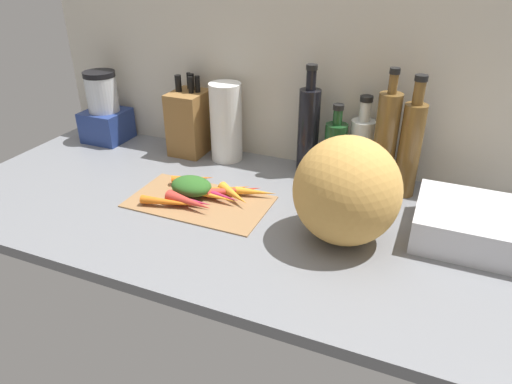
% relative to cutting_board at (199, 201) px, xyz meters
% --- Properties ---
extents(ground_plane, '(1.70, 0.80, 0.03)m').
position_rel_cutting_board_xyz_m(ground_plane, '(0.09, 0.02, -0.02)').
color(ground_plane, slate).
extents(wall_back, '(1.70, 0.03, 0.60)m').
position_rel_cutting_board_xyz_m(wall_back, '(0.09, 0.40, 0.30)').
color(wall_back, beige).
rests_on(wall_back, ground_plane).
extents(cutting_board, '(0.40, 0.23, 0.01)m').
position_rel_cutting_board_xyz_m(cutting_board, '(0.00, 0.00, 0.00)').
color(cutting_board, '#997047').
rests_on(cutting_board, ground_plane).
extents(carrot_0, '(0.12, 0.10, 0.02)m').
position_rel_cutting_board_xyz_m(carrot_0, '(0.06, 0.07, 0.02)').
color(carrot_0, orange).
rests_on(carrot_0, cutting_board).
extents(carrot_1, '(0.18, 0.06, 0.03)m').
position_rel_cutting_board_xyz_m(carrot_1, '(-0.05, -0.06, 0.02)').
color(carrot_1, orange).
rests_on(carrot_1, cutting_board).
extents(carrot_2, '(0.13, 0.09, 0.03)m').
position_rel_cutting_board_xyz_m(carrot_2, '(-0.07, 0.09, 0.02)').
color(carrot_2, orange).
rests_on(carrot_2, cutting_board).
extents(carrot_3, '(0.10, 0.09, 0.03)m').
position_rel_cutting_board_xyz_m(carrot_3, '(-0.06, 0.01, 0.02)').
color(carrot_3, orange).
rests_on(carrot_3, cutting_board).
extents(carrot_4, '(0.12, 0.03, 0.02)m').
position_rel_cutting_board_xyz_m(carrot_4, '(-0.01, -0.03, 0.02)').
color(carrot_4, '#B2264C').
rests_on(carrot_4, cutting_board).
extents(carrot_5, '(0.12, 0.09, 0.03)m').
position_rel_cutting_board_xyz_m(carrot_5, '(0.09, 0.04, 0.02)').
color(carrot_5, orange).
rests_on(carrot_5, cutting_board).
extents(carrot_6, '(0.12, 0.05, 0.02)m').
position_rel_cutting_board_xyz_m(carrot_6, '(0.14, 0.09, 0.02)').
color(carrot_6, orange).
rests_on(carrot_6, cutting_board).
extents(carrot_7, '(0.15, 0.12, 0.03)m').
position_rel_cutting_board_xyz_m(carrot_7, '(0.08, 0.07, 0.02)').
color(carrot_7, red).
rests_on(carrot_7, cutting_board).
extents(carrot_8, '(0.17, 0.04, 0.03)m').
position_rel_cutting_board_xyz_m(carrot_8, '(0.03, 0.01, 0.02)').
color(carrot_8, orange).
rests_on(carrot_8, cutting_board).
extents(carrot_9, '(0.15, 0.05, 0.03)m').
position_rel_cutting_board_xyz_m(carrot_9, '(0.04, 0.02, 0.02)').
color(carrot_9, '#B2264C').
rests_on(carrot_9, cutting_board).
extents(carrot_10, '(0.15, 0.05, 0.04)m').
position_rel_cutting_board_xyz_m(carrot_10, '(-0.00, -0.05, 0.02)').
color(carrot_10, red).
rests_on(carrot_10, cutting_board).
extents(carrot_greens_pile, '(0.12, 0.10, 0.05)m').
position_rel_cutting_board_xyz_m(carrot_greens_pile, '(-0.04, 0.02, 0.03)').
color(carrot_greens_pile, '#2D6023').
rests_on(carrot_greens_pile, cutting_board).
extents(winter_squash, '(0.26, 0.26, 0.27)m').
position_rel_cutting_board_xyz_m(winter_squash, '(0.43, -0.02, 0.13)').
color(winter_squash, gold).
rests_on(winter_squash, ground_plane).
extents(knife_block, '(0.12, 0.17, 0.27)m').
position_rel_cutting_board_xyz_m(knife_block, '(-0.21, 0.33, 0.11)').
color(knife_block, olive).
rests_on(knife_block, ground_plane).
extents(blender_appliance, '(0.15, 0.15, 0.26)m').
position_rel_cutting_board_xyz_m(blender_appliance, '(-0.56, 0.30, 0.11)').
color(blender_appliance, navy).
rests_on(blender_appliance, ground_plane).
extents(paper_towel_roll, '(0.11, 0.11, 0.26)m').
position_rel_cutting_board_xyz_m(paper_towel_roll, '(-0.06, 0.31, 0.13)').
color(paper_towel_roll, white).
rests_on(paper_towel_roll, ground_plane).
extents(bottle_0, '(0.07, 0.07, 0.35)m').
position_rel_cutting_board_xyz_m(bottle_0, '(0.23, 0.31, 0.14)').
color(bottle_0, black).
rests_on(bottle_0, ground_plane).
extents(bottle_1, '(0.07, 0.07, 0.25)m').
position_rel_cutting_board_xyz_m(bottle_1, '(0.32, 0.30, 0.09)').
color(bottle_1, '#19421E').
rests_on(bottle_1, ground_plane).
extents(bottle_2, '(0.07, 0.07, 0.27)m').
position_rel_cutting_board_xyz_m(bottle_2, '(0.39, 0.33, 0.10)').
color(bottle_2, silver).
rests_on(bottle_2, ground_plane).
extents(bottle_3, '(0.07, 0.07, 0.37)m').
position_rel_cutting_board_xyz_m(bottle_3, '(0.47, 0.28, 0.15)').
color(bottle_3, brown).
rests_on(bottle_3, ground_plane).
extents(bottle_4, '(0.06, 0.06, 0.36)m').
position_rel_cutting_board_xyz_m(bottle_4, '(0.54, 0.28, 0.15)').
color(bottle_4, brown).
rests_on(bottle_4, ground_plane).
extents(dish_rack, '(0.29, 0.25, 0.09)m').
position_rel_cutting_board_xyz_m(dish_rack, '(0.73, 0.10, 0.04)').
color(dish_rack, silver).
rests_on(dish_rack, ground_plane).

